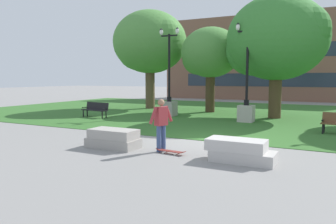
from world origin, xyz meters
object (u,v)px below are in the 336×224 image
Objects in this scene: concrete_block_center at (113,139)px; lamp_post_left at (246,102)px; concrete_block_left at (240,151)px; skateboard at (171,151)px; person_skateboarder at (161,122)px; park_bench_near_right at (96,109)px; lamp_post_center at (169,98)px.

concrete_block_center is 9.01m from lamp_post_left.
concrete_block_center and concrete_block_left have the same top height.
lamp_post_left is at bearing 88.28° from skateboard.
person_skateboarder is 8.43m from lamp_post_left.
concrete_block_center is 4.37m from concrete_block_left.
concrete_block_center is 1.74× the size of skateboard.
person_skateboarder is (-2.62, 0.11, 0.66)m from concrete_block_left.
person_skateboarder is (1.75, 0.23, 0.66)m from concrete_block_center.
person_skateboarder reaches higher than skateboard.
park_bench_near_right is at bearing 148.71° from concrete_block_left.
concrete_block_center is 0.34× the size of lamp_post_left.
person_skateboarder reaches higher than park_bench_near_right.
concrete_block_left is at bearing 1.45° from skateboard.
concrete_block_left is 1.13× the size of person_skateboarder.
lamp_post_center is at bearing 173.05° from lamp_post_left.
concrete_block_center is 9.63m from lamp_post_center.
person_skateboarder is 9.99m from lamp_post_center.
skateboard is at bearing -178.55° from concrete_block_left.
skateboard is 8.63m from lamp_post_left.
park_bench_near_right is 0.35× the size of lamp_post_left.
lamp_post_center reaches higher than lamp_post_left.
lamp_post_left is (5.00, -0.61, -0.02)m from lamp_post_center.
lamp_post_center is at bearing 117.32° from skateboard.
person_skateboarder is at bearing -38.49° from park_bench_near_right.
park_bench_near_right reaches higher than skateboard.
concrete_block_center reaches higher than skateboard.
person_skateboarder is 0.99m from skateboard.
park_bench_near_right is (-7.92, 6.30, -0.43)m from person_skateboarder.
lamp_post_left is (-1.93, 8.51, 0.79)m from concrete_block_left.
concrete_block_left is at bearing -2.35° from person_skateboarder.
concrete_block_left is 0.36× the size of lamp_post_left.
lamp_post_center reaches higher than concrete_block_center.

